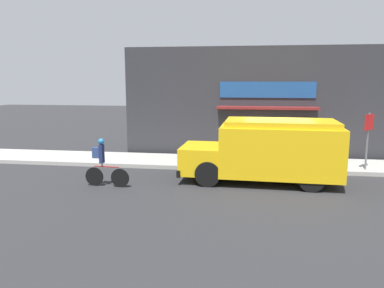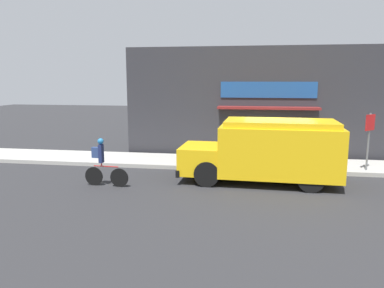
{
  "view_description": "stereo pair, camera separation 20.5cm",
  "coord_description": "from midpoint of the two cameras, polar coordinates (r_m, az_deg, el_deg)",
  "views": [
    {
      "loc": [
        -1.2,
        -14.4,
        3.59
      ],
      "look_at": [
        -3.27,
        -0.2,
        1.1
      ],
      "focal_mm": 35.0,
      "sensor_mm": 36.0,
      "label": 1
    },
    {
      "loc": [
        -1.0,
        -14.37,
        3.59
      ],
      "look_at": [
        -3.27,
        -0.2,
        1.1
      ],
      "focal_mm": 35.0,
      "sensor_mm": 36.0,
      "label": 2
    }
  ],
  "objects": [
    {
      "name": "storefront",
      "position": [
        17.19,
        11.96,
        6.08
      ],
      "size": [
        13.66,
        0.85,
        5.04
      ],
      "color": "#2D2D33",
      "rests_on": "ground_plane"
    },
    {
      "name": "trash_bin",
      "position": [
        16.45,
        14.08,
        -1.15
      ],
      "size": [
        0.46,
        0.46,
        0.75
      ],
      "color": "#38383D",
      "rests_on": "sidewalk"
    },
    {
      "name": "stop_sign_post",
      "position": [
        15.6,
        24.94,
        1.69
      ],
      "size": [
        0.45,
        0.45,
        2.19
      ],
      "color": "slate",
      "rests_on": "sidewalk"
    },
    {
      "name": "school_bus",
      "position": [
        13.29,
        11.07,
        -0.95
      ],
      "size": [
        5.54,
        2.69,
        2.21
      ],
      "rotation": [
        0.0,
        0.0,
        -0.03
      ],
      "color": "yellow",
      "rests_on": "ground_plane"
    },
    {
      "name": "ground_plane",
      "position": [
        14.87,
        12.31,
        -4.36
      ],
      "size": [
        70.0,
        70.0,
        0.0
      ],
      "primitive_type": "plane",
      "color": "#2B2B2D"
    },
    {
      "name": "sidewalk",
      "position": [
        16.02,
        12.03,
        -3.04
      ],
      "size": [
        28.0,
        2.4,
        0.16
      ],
      "color": "#ADAAA3",
      "rests_on": "ground_plane"
    },
    {
      "name": "cyclist",
      "position": [
        12.98,
        -13.82,
        -2.87
      ],
      "size": [
        1.57,
        0.21,
        1.64
      ],
      "rotation": [
        0.0,
        0.0,
        -0.06
      ],
      "color": "black",
      "rests_on": "ground_plane"
    }
  ]
}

